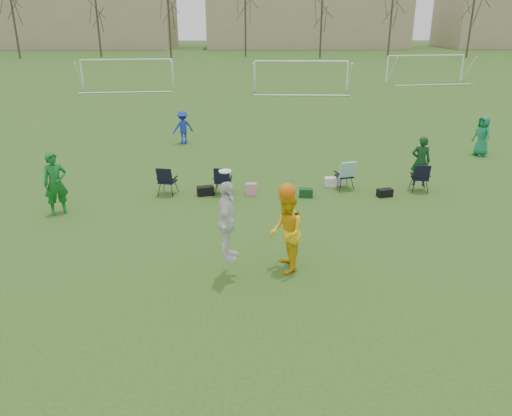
{
  "coord_description": "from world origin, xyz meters",
  "views": [
    {
      "loc": [
        -0.7,
        -8.3,
        5.56
      ],
      "look_at": [
        -0.37,
        2.97,
        1.25
      ],
      "focal_mm": 35.0,
      "sensor_mm": 36.0,
      "label": 1
    }
  ],
  "objects_px": {
    "fielder_blue": "(183,127)",
    "goal_mid": "(301,67)",
    "fielder_green_near": "(56,183)",
    "goal_left": "(127,66)",
    "goal_right": "(426,61)",
    "center_contest": "(264,227)",
    "fielder_green_far": "(482,136)"
  },
  "relations": [
    {
      "from": "goal_left",
      "to": "fielder_green_far",
      "type": "bearing_deg",
      "value": -52.88
    },
    {
      "from": "fielder_green_far",
      "to": "goal_mid",
      "type": "distance_m",
      "value": 20.43
    },
    {
      "from": "center_contest",
      "to": "goal_left",
      "type": "bearing_deg",
      "value": 106.99
    },
    {
      "from": "fielder_green_near",
      "to": "center_contest",
      "type": "distance_m",
      "value": 7.22
    },
    {
      "from": "fielder_green_far",
      "to": "goal_left",
      "type": "height_order",
      "value": "goal_left"
    },
    {
      "from": "center_contest",
      "to": "goal_left",
      "type": "xyz_separation_m",
      "value": [
        -9.77,
        31.99,
        0.77
      ]
    },
    {
      "from": "fielder_green_near",
      "to": "fielder_blue",
      "type": "distance_m",
      "value": 9.41
    },
    {
      "from": "fielder_green_far",
      "to": "goal_left",
      "type": "bearing_deg",
      "value": -158.73
    },
    {
      "from": "fielder_green_near",
      "to": "fielder_green_far",
      "type": "bearing_deg",
      "value": -7.53
    },
    {
      "from": "fielder_green_far",
      "to": "fielder_green_near",
      "type": "bearing_deg",
      "value": -88.84
    },
    {
      "from": "fielder_green_near",
      "to": "center_contest",
      "type": "bearing_deg",
      "value": -62.81
    },
    {
      "from": "fielder_green_near",
      "to": "goal_right",
      "type": "relative_size",
      "value": 0.26
    },
    {
      "from": "center_contest",
      "to": "goal_left",
      "type": "distance_m",
      "value": 33.46
    },
    {
      "from": "fielder_green_far",
      "to": "fielder_blue",
      "type": "bearing_deg",
      "value": -122.07
    },
    {
      "from": "center_contest",
      "to": "goal_right",
      "type": "xyz_separation_m",
      "value": [
        16.23,
        35.99,
        0.77
      ]
    },
    {
      "from": "fielder_green_near",
      "to": "goal_mid",
      "type": "distance_m",
      "value": 27.99
    },
    {
      "from": "goal_mid",
      "to": "fielder_green_near",
      "type": "bearing_deg",
      "value": -107.52
    },
    {
      "from": "center_contest",
      "to": "fielder_green_far",
      "type": "bearing_deg",
      "value": 46.63
    },
    {
      "from": "fielder_blue",
      "to": "fielder_green_far",
      "type": "relative_size",
      "value": 0.9
    },
    {
      "from": "fielder_blue",
      "to": "goal_mid",
      "type": "bearing_deg",
      "value": -141.45
    },
    {
      "from": "fielder_green_near",
      "to": "center_contest",
      "type": "relative_size",
      "value": 0.74
    },
    {
      "from": "goal_left",
      "to": "fielder_green_near",
      "type": "bearing_deg",
      "value": -87.4
    },
    {
      "from": "fielder_green_far",
      "to": "goal_right",
      "type": "xyz_separation_m",
      "value": [
        6.44,
        25.63,
        1.07
      ]
    },
    {
      "from": "fielder_blue",
      "to": "goal_left",
      "type": "relative_size",
      "value": 0.21
    },
    {
      "from": "fielder_green_near",
      "to": "goal_mid",
      "type": "height_order",
      "value": "goal_mid"
    },
    {
      "from": "goal_left",
      "to": "goal_right",
      "type": "distance_m",
      "value": 26.31
    },
    {
      "from": "fielder_blue",
      "to": "fielder_green_far",
      "type": "distance_m",
      "value": 13.27
    },
    {
      "from": "fielder_green_near",
      "to": "goal_left",
      "type": "distance_m",
      "value": 28.29
    },
    {
      "from": "goal_mid",
      "to": "goal_right",
      "type": "bearing_deg",
      "value": 30.57
    },
    {
      "from": "fielder_green_far",
      "to": "goal_right",
      "type": "distance_m",
      "value": 26.45
    },
    {
      "from": "fielder_green_far",
      "to": "center_contest",
      "type": "bearing_deg",
      "value": -64.22
    },
    {
      "from": "center_contest",
      "to": "goal_mid",
      "type": "xyz_separation_m",
      "value": [
        4.23,
        29.99,
        0.77
      ]
    }
  ]
}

